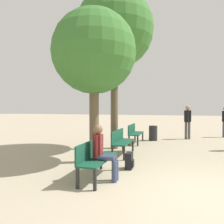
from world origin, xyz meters
name	(u,v)px	position (x,y,z in m)	size (l,w,h in m)	color
ground_plane	(201,194)	(0.00, 0.00, 0.00)	(80.00, 80.00, 0.00)	tan
bench_row_0	(95,156)	(-2.28, 0.33, 0.52)	(0.47, 1.55, 0.87)	#144733
bench_row_1	(121,140)	(-2.28, 2.90, 0.52)	(0.47, 1.55, 0.87)	#144733
bench_row_2	(134,132)	(-2.28, 5.47, 0.52)	(0.47, 1.55, 0.87)	#144733
tree_row_0	(94,53)	(-2.84, 1.74, 3.31)	(2.54, 2.54, 4.60)	brown
tree_row_1	(114,30)	(-2.84, 4.01, 4.73)	(3.12, 3.12, 6.33)	brown
person_seated	(103,150)	(-2.06, 0.25, 0.68)	(0.58, 0.33, 1.27)	#384260
backpack	(129,161)	(-1.66, 1.29, 0.22)	(0.21, 0.31, 0.44)	black
pedestrian_mid	(188,120)	(0.14, 7.47, 1.00)	(0.35, 0.30, 1.74)	#4C4C4C
trash_bin	(153,133)	(-1.53, 6.52, 0.37)	(0.41, 0.41, 0.73)	#232328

